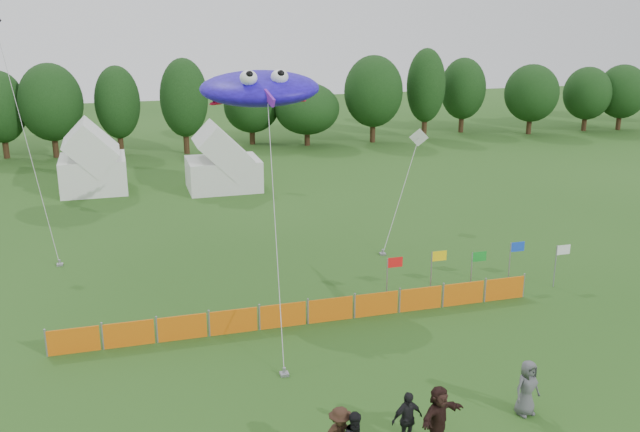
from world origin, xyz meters
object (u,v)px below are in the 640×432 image
object	(u,v)px
tent_right	(223,164)
barrier_fence	(307,313)
stingray_kite	(258,88)
spectator_f	(439,416)
tent_left	(93,163)
spectator_d	(407,419)
spectator_e	(527,388)

from	to	relation	value
tent_right	barrier_fence	world-z (taller)	tent_right
barrier_fence	stingray_kite	xyz separation A→B (m)	(-0.57, 6.05, 8.39)
tent_right	spectator_f	size ratio (longest dim) A/B	2.60
tent_left	stingray_kite	xyz separation A→B (m)	(7.96, -18.71, 6.91)
barrier_fence	spectator_d	xyz separation A→B (m)	(0.64, -8.84, 0.38)
tent_left	spectator_f	distance (m)	35.31
spectator_e	spectator_f	size ratio (longest dim) A/B	0.96
spectator_d	spectator_f	world-z (taller)	spectator_f
spectator_d	spectator_f	bearing A→B (deg)	-25.42
spectator_d	spectator_f	distance (m)	0.92
spectator_e	tent_left	bearing A→B (deg)	101.39
tent_right	spectator_f	bearing A→B (deg)	-87.51
spectator_d	spectator_f	xyz separation A→B (m)	(0.89, -0.23, 0.08)
spectator_d	tent_left	bearing A→B (deg)	94.55
spectator_d	barrier_fence	bearing A→B (deg)	83.42
barrier_fence	spectator_e	distance (m)	9.68
tent_left	tent_right	bearing A→B (deg)	-13.08
tent_right	barrier_fence	bearing A→B (deg)	-90.38
tent_right	spectator_d	size ratio (longest dim) A/B	2.84
tent_left	spectator_e	size ratio (longest dim) A/B	2.41
tent_left	barrier_fence	size ratio (longest dim) A/B	0.22
barrier_fence	spectator_e	size ratio (longest dim) A/B	10.78
spectator_e	tent_right	bearing A→B (deg)	87.99
barrier_fence	spectator_e	world-z (taller)	spectator_e
spectator_e	spectator_f	distance (m)	3.49
tent_right	spectator_d	world-z (taller)	tent_right
tent_right	spectator_d	distance (m)	31.59
spectator_f	barrier_fence	bearing A→B (deg)	72.86
spectator_d	spectator_e	bearing A→B (deg)	-3.75
tent_left	spectator_f	size ratio (longest dim) A/B	2.31
spectator_e	stingray_kite	world-z (taller)	stingray_kite
tent_left	stingray_kite	bearing A→B (deg)	-66.95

